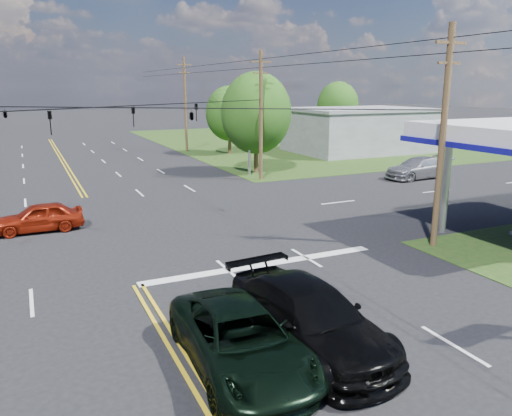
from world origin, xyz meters
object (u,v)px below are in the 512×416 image
pole_right_far (185,103)px  pickup_dkgreen (241,340)px  pole_ne (261,115)px  tree_far_r (338,106)px  tree_right_a (256,113)px  suv_black (309,317)px  retail_ne (358,131)px  tree_right_b (229,113)px  pole_se (443,136)px

pole_right_far → pickup_dkgreen: bearing=-105.4°
pole_ne → tree_far_r: size_ratio=1.25×
tree_right_a → suv_black: size_ratio=1.35×
retail_ne → tree_right_b: bearing=163.5°
pole_right_far → tree_right_a: 16.03m
tree_right_b → pickup_dkgreen: size_ratio=1.26×
tree_right_b → suv_black: 40.68m
suv_black → tree_right_b: bearing=66.4°
pole_se → tree_right_a: (1.00, 21.00, -0.05)m
pole_se → pickup_dkgreen: pole_se is taller
tree_far_r → retail_ne: bearing=-111.8°
pole_right_far → tree_far_r: 21.10m
pickup_dkgreen → retail_ne: bearing=52.6°
retail_ne → pole_ne: bearing=-147.1°
tree_right_b → tree_far_r: bearing=18.9°
tree_right_b → pole_right_far: bearing=131.2°
suv_black → pole_right_far: bearing=72.5°
pole_ne → suv_black: pole_ne is taller
tree_far_r → suv_black: (-30.67, -44.34, -3.66)m
tree_right_a → tree_right_b: 12.27m
pickup_dkgreen → suv_black: suv_black is taller
pole_ne → suv_black: 25.59m
pole_se → pole_right_far: bearing=90.0°
pole_right_far → tree_far_r: (21.00, 2.00, -0.62)m
pole_right_far → tree_right_b: pole_right_far is taller
tree_right_a → tree_right_b: bearing=78.2°
tree_right_a → pole_se: bearing=-92.7°
retail_ne → tree_right_b: 14.22m
tree_right_a → tree_right_b: tree_right_a is taller
pole_ne → tree_right_a: bearing=71.6°
pole_se → tree_far_r: (21.00, 39.00, -0.37)m
retail_ne → pickup_dkgreen: bearing=-129.8°
pole_right_far → tree_right_a: pole_right_far is taller
pole_ne → tree_far_r: (21.00, 21.00, -0.37)m
retail_ne → tree_far_r: size_ratio=1.83×
tree_right_a → pickup_dkgreen: bearing=-115.7°
retail_ne → tree_far_r: 11.02m
pole_se → pole_right_far: (0.00, 37.00, 0.25)m
tree_far_r → suv_black: bearing=-124.7°
pole_ne → tree_right_b: 15.42m
tree_right_b → tree_far_r: tree_far_r is taller
pole_right_far → tree_far_r: size_ratio=1.31×
retail_ne → pickup_dkgreen: size_ratio=2.49×
pole_ne → pole_right_far: size_ratio=0.95×
tree_right_b → suv_black: (-13.17, -38.34, -3.34)m
pole_se → pole_ne: (0.00, 18.00, 0.00)m
tree_right_a → tree_right_b: size_ratio=1.15×
retail_ne → tree_right_a: bearing=-153.4°
retail_ne → tree_right_a: 18.09m
tree_far_r → pole_ne: bearing=-135.0°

